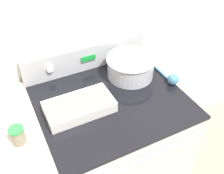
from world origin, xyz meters
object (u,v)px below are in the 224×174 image
object	(u,v)px
mixing_bowl	(131,66)
casserole_dish	(79,106)
ladle	(170,78)
spice_jar_green_cap	(18,135)

from	to	relation	value
mixing_bowl	casserole_dish	distance (m)	0.41
casserole_dish	ladle	xyz separation A→B (m)	(0.56, -0.01, -0.01)
casserole_dish	spice_jar_green_cap	world-z (taller)	spice_jar_green_cap
ladle	spice_jar_green_cap	distance (m)	0.88
mixing_bowl	spice_jar_green_cap	size ratio (longest dim) A/B	3.29
mixing_bowl	ladle	size ratio (longest dim) A/B	0.92
mixing_bowl	spice_jar_green_cap	bearing A→B (deg)	-162.39
spice_jar_green_cap	ladle	bearing A→B (deg)	4.24
casserole_dish	ladle	distance (m)	0.56
ladle	spice_jar_green_cap	size ratio (longest dim) A/B	3.59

